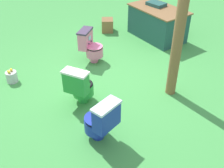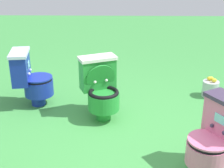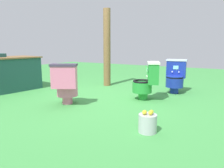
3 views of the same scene
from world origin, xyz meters
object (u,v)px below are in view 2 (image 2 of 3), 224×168
toilet_pink (216,138)px  lemon_bucket (210,88)px  toilet_green (101,88)px  toilet_blue (31,78)px

toilet_pink → lemon_bucket: size_ratio=2.63×
lemon_bucket → toilet_pink: bearing=76.5°
toilet_pink → lemon_bucket: toilet_pink is taller
lemon_bucket → toilet_green: bearing=22.2°
toilet_blue → toilet_pink: size_ratio=1.00×
toilet_pink → toilet_green: bearing=14.1°
toilet_blue → toilet_green: bearing=64.1°
toilet_pink → lemon_bucket: (-0.40, -1.67, -0.25)m
toilet_blue → lemon_bucket: toilet_blue is taller
toilet_green → toilet_blue: (0.90, -0.29, -0.00)m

